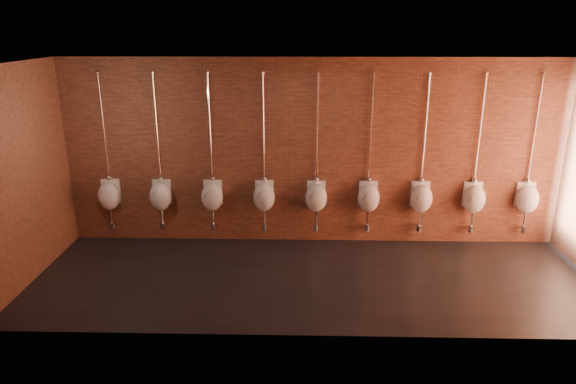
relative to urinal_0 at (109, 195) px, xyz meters
The scene contains 11 objects.
ground 3.90m from the urinal_0, 21.09° to the right, with size 8.50×8.50×0.00m, color black.
room_shell 3.97m from the urinal_0, 21.09° to the right, with size 8.54×3.04×3.22m.
urinal_0 is the anchor object (origin of this frame).
urinal_1 0.90m from the urinal_0, ahead, with size 0.39×0.34×2.72m.
urinal_2 1.80m from the urinal_0, ahead, with size 0.39×0.34×2.72m.
urinal_3 2.71m from the urinal_0, ahead, with size 0.39×0.34×2.72m.
urinal_4 3.61m from the urinal_0, ahead, with size 0.39×0.34×2.72m.
urinal_5 4.51m from the urinal_0, ahead, with size 0.39×0.34×2.72m.
urinal_6 5.41m from the urinal_0, ahead, with size 0.39×0.34×2.72m.
urinal_7 6.32m from the urinal_0, ahead, with size 0.39×0.34×2.72m.
urinal_8 7.22m from the urinal_0, ahead, with size 0.39×0.34×2.72m.
Camera 1 is at (-0.21, -7.03, 3.69)m, focal length 32.00 mm.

